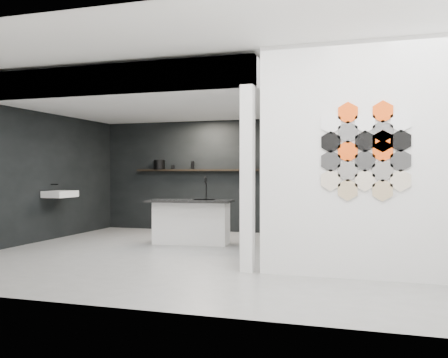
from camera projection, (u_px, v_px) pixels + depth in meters
floor at (212, 256)px, 7.50m from camera, size 7.00×6.00×0.01m
partition_panel at (363, 160)px, 5.86m from camera, size 2.45×0.15×2.80m
bay_clad_back at (199, 176)px, 10.71m from camera, size 4.40×0.04×2.35m
bay_clad_left at (56, 176)px, 9.48m from camera, size 0.04×4.00×2.35m
bulkhead at (160, 99)px, 8.81m from camera, size 4.40×4.00×0.40m
corner_column at (247, 179)px, 6.28m from camera, size 0.16×0.16×2.35m
fascia_beam at (103, 80)px, 6.98m from camera, size 4.40×0.16×0.40m
wall_basin at (60, 194)px, 9.22m from camera, size 0.40×0.60×0.12m
display_shelf at (202, 170)px, 10.58m from camera, size 3.00×0.15×0.04m
kitchen_island at (191, 221)px, 8.71m from camera, size 1.52×0.79×1.18m
stockpot at (159, 165)px, 10.87m from camera, size 0.31×0.31×0.20m
kettle at (248, 165)px, 10.27m from camera, size 0.24×0.24×0.16m
glass_bowl at (264, 167)px, 10.17m from camera, size 0.18×0.18×0.10m
glass_vase at (264, 165)px, 10.17m from camera, size 0.12×0.12×0.15m
bottle_dark at (193, 165)px, 10.64m from camera, size 0.08×0.08×0.17m
utensil_cup at (173, 167)px, 10.77m from camera, size 0.08×0.08×0.09m
hex_tile_cluster at (366, 151)px, 5.77m from camera, size 1.04×0.02×1.16m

